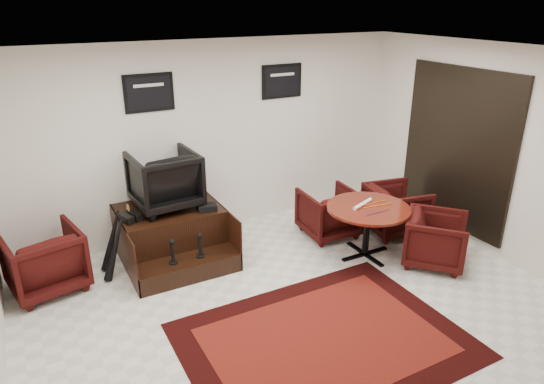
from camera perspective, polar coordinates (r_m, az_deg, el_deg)
The scene contains 16 objects.
ground at distance 5.69m, azimuth 3.68°, elevation -13.70°, with size 6.00×6.00×0.00m, color white.
room_shell at distance 5.19m, azimuth 7.28°, elevation 4.66°, with size 6.02×5.02×2.81m.
area_rug at distance 5.28m, azimuth 6.12°, elevation -16.96°, with size 2.84×2.13×0.01m.
shine_podium at distance 6.71m, azimuth -11.65°, elevation -5.03°, with size 1.35×1.39×0.69m.
shine_chair at distance 6.53m, azimuth -12.55°, elevation 1.72°, with size 0.82×0.77×0.84m, color black.
shoes_pair at distance 6.36m, azimuth -16.33°, elevation -2.83°, with size 0.28×0.31×0.10m.
polish_kit at distance 6.45m, azimuth -7.63°, elevation -1.83°, with size 0.24×0.17×0.08m, color black.
umbrella_black at distance 6.34m, azimuth -18.05°, elevation -6.45°, with size 0.31×0.12×0.83m, color black, non-canonical shape.
umbrella_hooked at distance 6.58m, azimuth -18.36°, elevation -5.38°, with size 0.31×0.12×0.83m, color black, non-canonical shape.
armchair_side at distance 6.44m, azimuth -25.25°, elevation -7.01°, with size 0.82×0.77×0.85m, color black.
meeting_table at distance 6.60m, azimuth 11.23°, elevation -2.44°, with size 1.11×1.11×0.72m.
table_chair_back at distance 7.21m, azimuth 6.70°, elevation -2.15°, with size 0.76×0.71×0.78m, color black.
table_chair_window at distance 7.46m, azimuth 14.43°, elevation -1.74°, with size 0.79×0.74×0.81m, color black.
table_chair_corner at distance 6.74m, azimuth 18.73°, elevation -5.06°, with size 0.75×0.70×0.77m, color black.
paper_roll at distance 6.57m, azimuth 10.63°, elevation -1.39°, with size 0.05×0.05×0.42m, color white.
table_clutter at distance 6.59m, azimuth 12.10°, elevation -1.65°, with size 0.57×0.30×0.01m.
Camera 1 is at (-2.50, -3.89, 3.31)m, focal length 32.00 mm.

